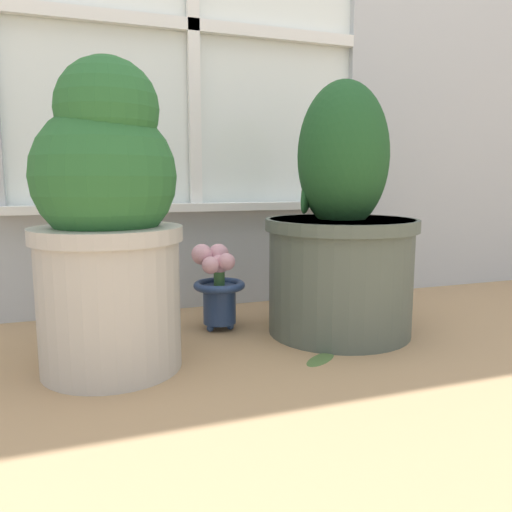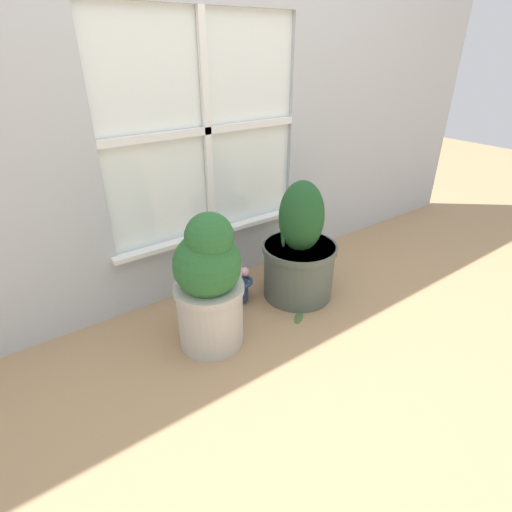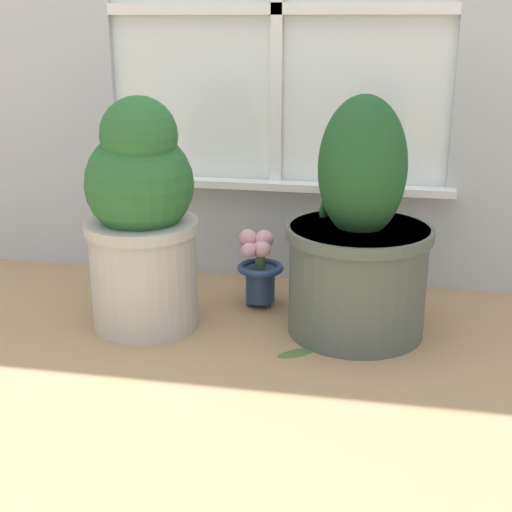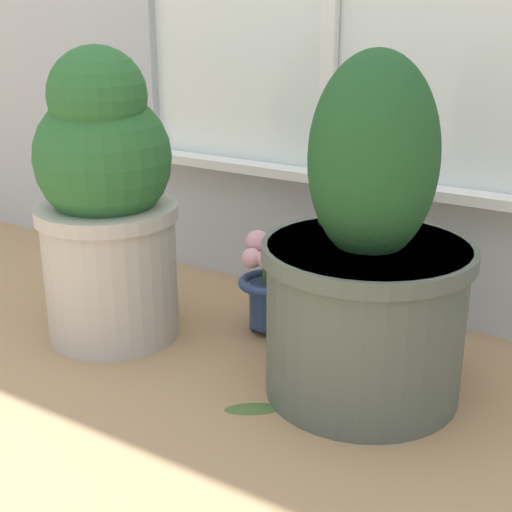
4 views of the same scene
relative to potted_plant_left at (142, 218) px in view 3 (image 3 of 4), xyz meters
The scene contains 5 objects.
ground_plane 0.47m from the potted_plant_left, 30.31° to the right, with size 10.00×10.00×0.00m, color tan.
potted_plant_left is the anchor object (origin of this frame).
potted_plant_right 0.60m from the potted_plant_left, ahead, with size 0.40×0.40×0.66m.
flower_vase 0.41m from the potted_plant_left, 35.05° to the left, with size 0.14×0.14×0.24m.
fallen_leaf 0.56m from the potted_plant_left, 13.29° to the right, with size 0.11×0.10×0.01m.
Camera 3 is at (0.38, -1.64, 0.85)m, focal length 50.00 mm.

